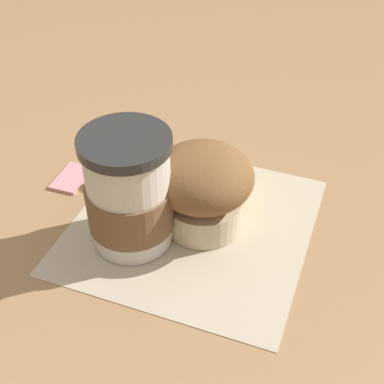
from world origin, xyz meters
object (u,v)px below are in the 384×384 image
at_px(muffin, 203,186).
at_px(sugar_packet, 72,177).
at_px(banana, 180,172).
at_px(coffee_cup, 130,195).

distance_m(muffin, sugar_packet, 0.17).
xyz_separation_m(banana, sugar_packet, (-0.05, 0.11, -0.02)).
height_order(coffee_cup, banana, coffee_cup).
height_order(muffin, sugar_packet, muffin).
xyz_separation_m(coffee_cup, sugar_packet, (0.04, 0.12, -0.05)).
distance_m(banana, sugar_packet, 0.13).
height_order(coffee_cup, sugar_packet, coffee_cup).
height_order(banana, sugar_packet, banana).
bearing_deg(banana, coffee_cup, -176.95).
height_order(muffin, banana, muffin).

